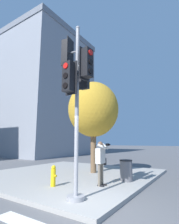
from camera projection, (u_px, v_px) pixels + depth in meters
The scene contains 8 objects.
ground_plane at pixel (90, 213), 4.28m from camera, with size 160.00×160.00×0.00m, color #5B5B5E.
sidewalk_corner at pixel (70, 174), 9.07m from camera, with size 8.00×8.00×0.13m.
traffic_signal_pole at pixel (77, 82), 5.42m from camera, with size 1.11×1.12×5.37m.
person_photographer at pixel (101, 159), 6.63m from camera, with size 0.58×0.54×1.62m.
street_tree at pixel (93, 110), 9.79m from camera, with size 2.80×2.80×4.95m.
fire_hydrant at pixel (53, 176), 6.42m from camera, with size 0.18×0.24×0.75m.
trash_bin at pixel (126, 170), 7.28m from camera, with size 0.53×0.53×0.85m.
building_right at pixel (38, 96), 25.97m from camera, with size 11.10×13.24×16.93m.
Camera 1 is at (-3.89, -2.54, 1.73)m, focal length 28.00 mm.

